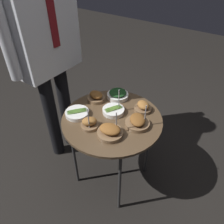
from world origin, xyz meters
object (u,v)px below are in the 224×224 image
object	(u,v)px
bowl_roast_back_left	(96,97)
waiter_figure	(44,38)
serving_cart	(112,123)
bowl_roast_mid_left	(110,131)
bowl_roast_near_rim	(90,123)
bowl_roast_front_right	(143,107)
bowl_asparagus_far_rim	(77,113)
bowl_roast_mid_right	(137,122)
bowl_spinach_front_center	(118,95)
bowl_asparagus_center	(113,110)

from	to	relation	value
bowl_roast_back_left	waiter_figure	size ratio (longest dim) A/B	0.08
serving_cart	bowl_roast_mid_left	world-z (taller)	bowl_roast_mid_left
bowl_roast_near_rim	bowl_roast_front_right	bearing A→B (deg)	-29.59
bowl_asparagus_far_rim	bowl_roast_front_right	bearing A→B (deg)	-48.78
bowl_roast_near_rim	bowl_roast_mid_right	size ratio (longest dim) A/B	1.04
bowl_roast_front_right	bowl_asparagus_far_rim	world-z (taller)	bowl_roast_front_right
bowl_asparagus_far_rim	serving_cart	bearing A→B (deg)	-63.45
bowl_roast_near_rim	bowl_spinach_front_center	distance (m)	0.37
bowl_spinach_front_center	serving_cart	bearing A→B (deg)	-155.33
bowl_roast_mid_right	bowl_roast_mid_left	xyz separation A→B (m)	(-0.17, 0.09, 0.00)
bowl_asparagus_center	bowl_spinach_front_center	distance (m)	0.18
bowl_asparagus_center	bowl_spinach_front_center	world-z (taller)	bowl_asparagus_center
bowl_roast_mid_left	bowl_asparagus_far_rim	world-z (taller)	bowl_roast_mid_left
bowl_roast_front_right	bowl_roast_near_rim	world-z (taller)	bowl_roast_near_rim
bowl_asparagus_far_rim	bowl_spinach_front_center	bearing A→B (deg)	-18.73
bowl_roast_mid_left	bowl_spinach_front_center	bearing A→B (deg)	27.01
bowl_roast_front_right	bowl_roast_near_rim	bearing A→B (deg)	150.41
bowl_roast_mid_left	bowl_asparagus_center	bearing A→B (deg)	29.14
bowl_roast_front_right	waiter_figure	distance (m)	0.80
bowl_asparagus_center	bowl_roast_mid_left	distance (m)	0.22
bowl_roast_near_rim	serving_cart	bearing A→B (deg)	-24.06
bowl_asparagus_center	bowl_roast_near_rim	bearing A→B (deg)	168.66
bowl_roast_front_right	bowl_roast_mid_left	size ratio (longest dim) A/B	0.79
bowl_roast_back_left	waiter_figure	distance (m)	0.52
bowl_roast_back_left	bowl_spinach_front_center	bearing A→B (deg)	-43.27
bowl_asparagus_center	bowl_asparagus_far_rim	xyz separation A→B (m)	(-0.16, 0.18, -0.00)
bowl_spinach_front_center	bowl_asparagus_far_rim	size ratio (longest dim) A/B	1.00
bowl_asparagus_center	bowl_spinach_front_center	xyz separation A→B (m)	(0.16, 0.07, 0.01)
bowl_asparagus_far_rim	bowl_roast_back_left	bearing A→B (deg)	0.01
serving_cart	bowl_asparagus_far_rim	size ratio (longest dim) A/B	4.19
bowl_asparagus_far_rim	waiter_figure	xyz separation A→B (m)	(0.12, 0.35, 0.39)
bowl_roast_near_rim	bowl_asparagus_far_rim	world-z (taller)	bowl_roast_near_rim
bowl_roast_mid_right	bowl_spinach_front_center	bearing A→B (deg)	55.70
bowl_roast_mid_right	bowl_asparagus_far_rim	bearing A→B (deg)	110.03
bowl_spinach_front_center	bowl_roast_mid_left	size ratio (longest dim) A/B	1.00
bowl_roast_back_left	bowl_asparagus_far_rim	size ratio (longest dim) A/B	0.81
bowl_roast_near_rim	bowl_spinach_front_center	world-z (taller)	bowl_roast_near_rim
bowl_roast_near_rim	bowl_asparagus_center	distance (m)	0.21
bowl_roast_near_rim	bowl_roast_mid_right	bearing A→B (deg)	-52.42
bowl_roast_front_right	bowl_spinach_front_center	world-z (taller)	bowl_roast_front_right
bowl_roast_mid_right	bowl_asparagus_far_rim	distance (m)	0.41
bowl_roast_front_right	bowl_roast_near_rim	distance (m)	0.39
bowl_roast_mid_left	waiter_figure	distance (m)	0.76
serving_cart	bowl_spinach_front_center	world-z (taller)	bowl_spinach_front_center
bowl_spinach_front_center	bowl_asparagus_far_rim	distance (m)	0.34
bowl_roast_back_left	bowl_roast_mid_right	xyz separation A→B (m)	(-0.07, -0.38, -0.00)
bowl_roast_near_rim	waiter_figure	distance (m)	0.64
bowl_asparagus_far_rim	bowl_asparagus_center	bearing A→B (deg)	-49.21
bowl_roast_mid_right	bowl_roast_mid_left	bearing A→B (deg)	151.89
bowl_roast_front_right	bowl_asparagus_center	world-z (taller)	bowl_asparagus_center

